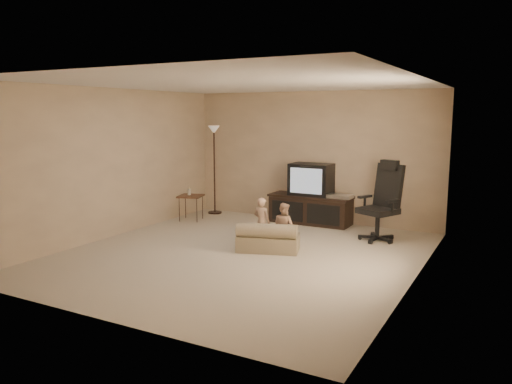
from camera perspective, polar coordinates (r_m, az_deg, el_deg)
floor at (r=7.50m, az=-1.64°, el=-7.13°), size 5.50×5.50×0.00m
room_shell at (r=7.23m, az=-1.70°, el=4.53°), size 5.50×5.50×5.50m
tv_stand at (r=9.54m, az=6.33°, el=-0.76°), size 1.61×0.60×1.15m
office_chair at (r=8.47m, az=14.12°, el=-2.22°), size 0.81×0.82×1.32m
side_table at (r=9.85m, az=-7.48°, el=-0.47°), size 0.55×0.55×0.67m
floor_lamp at (r=10.38m, az=-4.81°, el=4.83°), size 0.29×0.29×1.83m
child_sofa at (r=7.61m, az=1.36°, el=-5.44°), size 1.04×0.78×0.45m
toddler_left at (r=7.85m, az=0.67°, el=-3.45°), size 0.30×0.23×0.78m
toddler_right at (r=7.73m, az=3.20°, el=-3.89°), size 0.39×0.28×0.72m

